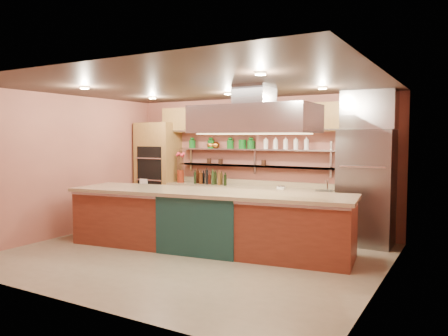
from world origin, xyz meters
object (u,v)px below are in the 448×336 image
Objects in this scene: island at (207,220)px; kitchen_scale at (281,187)px; refrigerator at (366,188)px; copper_kettle at (216,145)px; flower_vase at (181,176)px; green_canister at (242,144)px.

kitchen_scale is (0.66, 1.75, 0.46)m from island.
kitchen_scale is (-1.66, 0.01, -0.08)m from refrigerator.
copper_kettle reaches higher than kitchen_scale.
island is at bearing -43.99° from flower_vase.
copper_kettle reaches higher than flower_vase.
flower_vase is at bearing -163.42° from kitchen_scale.
flower_vase reaches higher than island.
refrigerator is 2.95m from island.
island is 34.03× the size of kitchen_scale.
flower_vase is at bearing 179.86° from refrigerator.
green_canister is at bearing 175.05° from refrigerator.
copper_kettle is (-1.00, 1.97, 1.27)m from island.
flower_vase is at bearing -171.51° from green_canister.
island is 27.11× the size of copper_kettle.
kitchen_scale is at bearing 179.65° from refrigerator.
island is at bearing -63.03° from copper_kettle.
flower_vase is 1.10m from copper_kettle.
refrigerator reaches higher than island.
island is 2.58m from flower_vase.
flower_vase is (-1.81, 1.75, 0.56)m from island.
island is at bearing -143.13° from refrigerator.
island is 2.55m from copper_kettle.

